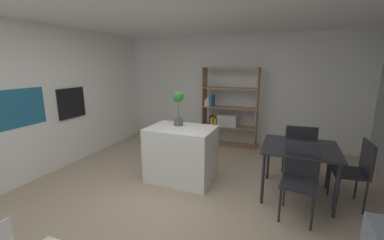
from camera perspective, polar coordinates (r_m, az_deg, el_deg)
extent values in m
plane|color=tan|center=(3.71, -5.17, -18.04)|extent=(8.58, 8.58, 0.00)
cube|color=white|center=(3.25, -6.20, 25.02)|extent=(6.25, 6.15, 0.06)
cube|color=silver|center=(6.07, 7.81, 6.95)|extent=(6.25, 0.06, 2.56)
cube|color=white|center=(5.10, -34.05, 3.69)|extent=(0.67, 5.54, 2.56)
cube|color=#1E6084|center=(4.58, -36.05, 2.02)|extent=(0.01, 1.01, 0.59)
cube|color=black|center=(5.20, -26.12, 3.55)|extent=(0.04, 0.59, 0.56)
cylinder|color=#B7BABC|center=(5.20, -26.64, 6.09)|extent=(0.02, 0.47, 0.02)
cube|color=white|center=(4.11, -2.45, -7.82)|extent=(1.06, 0.75, 0.90)
cylinder|color=#4C4C51|center=(4.11, -3.15, -0.45)|extent=(0.14, 0.14, 0.12)
cylinder|color=#476633|center=(4.07, -3.18, 2.39)|extent=(0.01, 0.01, 0.30)
sphere|color=#297F29|center=(4.03, -3.22, 5.37)|extent=(0.17, 0.17, 0.17)
cube|color=#997551|center=(5.92, 2.91, 3.31)|extent=(0.02, 0.34, 1.82)
cube|color=#997551|center=(5.65, 14.83, 2.41)|extent=(0.02, 0.34, 1.82)
cube|color=#997551|center=(5.67, 9.05, 11.87)|extent=(1.26, 0.34, 0.02)
cube|color=#997551|center=(5.98, 8.43, -5.63)|extent=(1.26, 0.34, 0.02)
cube|color=#997551|center=(5.85, 8.58, -1.40)|extent=(1.21, 0.34, 0.02)
cube|color=#997551|center=(5.75, 8.73, 2.88)|extent=(1.21, 0.34, 0.02)
cube|color=#997551|center=(5.69, 8.89, 7.29)|extent=(1.21, 0.34, 0.02)
cube|color=#38383D|center=(5.93, 4.44, 0.07)|extent=(0.03, 0.28, 0.21)
cube|color=gold|center=(5.92, 4.93, -0.16)|extent=(0.06, 0.28, 0.17)
cube|color=gold|center=(5.90, 5.70, -0.23)|extent=(0.05, 0.28, 0.17)
cube|color=#338E4C|center=(5.87, 6.41, -0.01)|extent=(0.05, 0.28, 0.23)
cube|color=silver|center=(5.89, 3.52, 4.14)|extent=(0.05, 0.28, 0.16)
cube|color=silver|center=(5.87, 4.05, 4.31)|extent=(0.05, 0.28, 0.20)
cube|color=#2D6BAD|center=(5.84, 4.73, 4.52)|extent=(0.05, 0.28, 0.26)
cube|color=#B7BABC|center=(5.82, 8.30, -0.03)|extent=(0.44, 0.30, 0.26)
cube|color=#232328|center=(3.83, 23.76, -5.81)|extent=(1.01, 0.93, 0.03)
cylinder|color=#232328|center=(3.60, 16.09, -12.95)|extent=(0.04, 0.04, 0.73)
cylinder|color=#232328|center=(3.64, 30.52, -13.99)|extent=(0.04, 0.04, 0.73)
cylinder|color=#232328|center=(4.34, 17.26, -8.44)|extent=(0.04, 0.04, 0.73)
cylinder|color=#232328|center=(4.37, 29.05, -9.36)|extent=(0.04, 0.04, 0.73)
cube|color=#232328|center=(3.39, 23.53, -13.40)|extent=(0.46, 0.48, 0.03)
cube|color=#232328|center=(3.48, 24.19, -8.31)|extent=(0.42, 0.07, 0.47)
cylinder|color=#232328|center=(3.34, 19.65, -18.08)|extent=(0.03, 0.03, 0.45)
cylinder|color=#232328|center=(3.33, 26.08, -18.84)|extent=(0.03, 0.03, 0.45)
cylinder|color=#232328|center=(3.67, 20.58, -15.15)|extent=(0.03, 0.03, 0.45)
cylinder|color=#232328|center=(3.66, 26.33, -15.81)|extent=(0.03, 0.03, 0.45)
cube|color=#232328|center=(4.00, 32.47, -10.17)|extent=(0.43, 0.47, 0.03)
cube|color=#232328|center=(3.97, 35.52, -7.19)|extent=(0.05, 0.45, 0.43)
cylinder|color=#232328|center=(4.23, 29.14, -12.14)|extent=(0.03, 0.03, 0.46)
cylinder|color=#232328|center=(3.88, 30.14, -14.52)|extent=(0.03, 0.03, 0.46)
cylinder|color=#232328|center=(4.31, 33.75, -12.24)|extent=(0.03, 0.03, 0.46)
cylinder|color=#232328|center=(3.97, 35.18, -14.56)|extent=(0.03, 0.03, 0.46)
cube|color=#232328|center=(4.46, 23.27, -6.82)|extent=(0.50, 0.47, 0.03)
cube|color=#232328|center=(4.20, 23.88, -4.52)|extent=(0.46, 0.07, 0.47)
cylinder|color=#232328|center=(4.75, 25.17, -8.98)|extent=(0.03, 0.03, 0.46)
cylinder|color=#232328|center=(4.70, 20.31, -8.77)|extent=(0.03, 0.03, 0.46)
cylinder|color=#232328|center=(4.41, 25.86, -10.71)|extent=(0.03, 0.03, 0.46)
cylinder|color=#232328|center=(4.36, 20.61, -10.51)|extent=(0.03, 0.03, 0.46)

